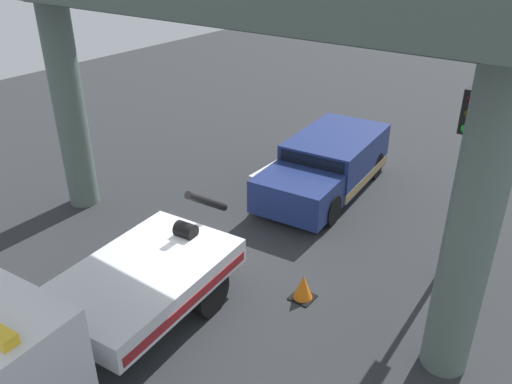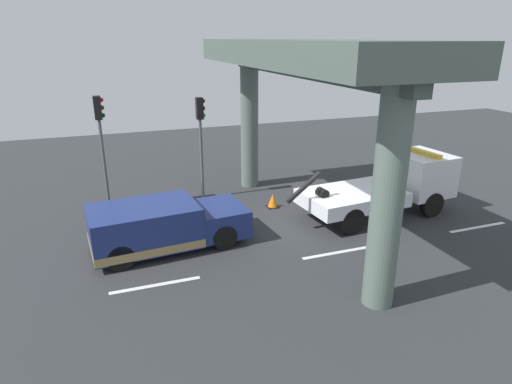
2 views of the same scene
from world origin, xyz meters
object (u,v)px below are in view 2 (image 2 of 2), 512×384
tow_truck_white (392,184)px  traffic_light_mid (389,115)px  towed_van_green (162,226)px  traffic_light_far (201,126)px  traffic_cone_orange (273,201)px  traffic_light_near (101,129)px

tow_truck_white → traffic_light_mid: 5.41m
towed_van_green → traffic_light_mid: bearing=19.9°
towed_van_green → traffic_light_mid: (11.93, 4.32, 2.36)m
traffic_light_far → traffic_cone_orange: size_ratio=7.57×
towed_van_green → traffic_light_near: traffic_light_near is taller
tow_truck_white → traffic_cone_orange: (-4.29, 2.13, -0.93)m
towed_van_green → traffic_light_far: 5.52m
traffic_cone_orange → traffic_light_near: bearing=162.0°
traffic_light_mid → traffic_light_near: bearing=180.0°
towed_van_green → traffic_cone_orange: towed_van_green is taller
traffic_cone_orange → traffic_light_far: bearing=139.6°
tow_truck_white → towed_van_green: (-9.20, -0.08, -0.42)m
traffic_light_near → traffic_light_far: 4.00m
towed_van_green → tow_truck_white: bearing=0.5°
towed_van_green → traffic_light_near: size_ratio=1.15×
traffic_light_near → traffic_cone_orange: (6.48, -2.11, -3.10)m
traffic_cone_orange → towed_van_green: bearing=-155.8°
tow_truck_white → towed_van_green: 9.21m
traffic_light_near → traffic_light_far: traffic_light_near is taller
traffic_light_mid → traffic_cone_orange: bearing=-163.3°
traffic_light_mid → traffic_cone_orange: traffic_light_mid is taller
traffic_light_far → traffic_cone_orange: (2.48, -2.11, -2.94)m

